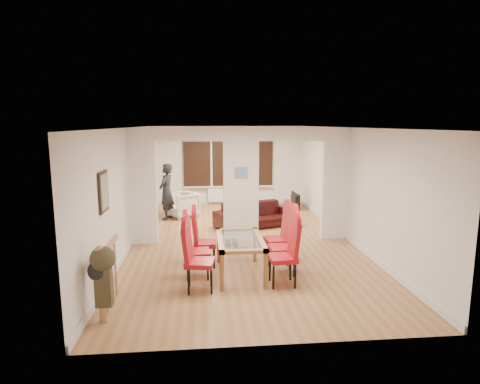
{
  "coord_description": "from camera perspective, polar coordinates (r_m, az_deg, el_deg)",
  "views": [
    {
      "loc": [
        -0.86,
        -8.98,
        2.7
      ],
      "look_at": [
        0.04,
        0.6,
        1.04
      ],
      "focal_mm": 30.0,
      "sensor_mm": 36.0,
      "label": 1
    }
  ],
  "objects": [
    {
      "name": "shoes",
      "position": [
        8.99,
        -1.22,
        -7.34
      ],
      "size": [
        0.26,
        0.28,
        0.11
      ],
      "primitive_type": null,
      "color": "black",
      "rests_on": "floor"
    },
    {
      "name": "dining_chair_lc",
      "position": [
        7.68,
        -5.01,
        -6.73
      ],
      "size": [
        0.43,
        0.43,
        1.04
      ],
      "primitive_type": null,
      "rotation": [
        0.0,
        0.0,
        -0.04
      ],
      "color": "#A01018",
      "rests_on": "floor"
    },
    {
      "name": "bay_window_blinds",
      "position": [
        13.5,
        -1.67,
        4.68
      ],
      "size": [
        3.0,
        0.08,
        1.8
      ],
      "primitive_type": "cube",
      "color": "black",
      "rests_on": "room_walls"
    },
    {
      "name": "dining_chair_la",
      "position": [
        6.59,
        -5.75,
        -9.27
      ],
      "size": [
        0.51,
        0.51,
        1.11
      ],
      "primitive_type": null,
      "rotation": [
        0.0,
        0.0,
        -0.17
      ],
      "color": "#A01018",
      "rests_on": "floor"
    },
    {
      "name": "sofa",
      "position": [
        10.61,
        2.17,
        -3.24
      ],
      "size": [
        2.28,
        1.5,
        0.62
      ],
      "primitive_type": "imported",
      "rotation": [
        0.0,
        0.0,
        0.35
      ],
      "color": "black",
      "rests_on": "floor"
    },
    {
      "name": "stair_newel",
      "position": [
        6.32,
        -18.01,
        -10.57
      ],
      "size": [
        0.4,
        1.2,
        1.1
      ],
      "primitive_type": null,
      "color": "#AC7E4F",
      "rests_on": "floor"
    },
    {
      "name": "pendant_light",
      "position": [
        12.35,
        0.06,
        7.23
      ],
      "size": [
        0.36,
        0.36,
        0.36
      ],
      "primitive_type": "sphere",
      "color": "orange",
      "rests_on": "room_walls"
    },
    {
      "name": "dining_table",
      "position": [
        7.27,
        0.01,
        -9.17
      ],
      "size": [
        0.81,
        1.44,
        0.68
      ],
      "primitive_type": null,
      "color": "#976438",
      "rests_on": "floor"
    },
    {
      "name": "dining_chair_ra",
      "position": [
        6.81,
        6.08,
        -8.64
      ],
      "size": [
        0.47,
        0.47,
        1.11
      ],
      "primitive_type": null,
      "rotation": [
        0.0,
        0.0,
        0.06
      ],
      "color": "#A01018",
      "rests_on": "floor"
    },
    {
      "name": "television",
      "position": [
        12.94,
        7.53,
        -1.21
      ],
      "size": [
        0.88,
        0.16,
        0.5
      ],
      "primitive_type": "imported",
      "rotation": [
        0.0,
        0.0,
        1.63
      ],
      "color": "black",
      "rests_on": "floor"
    },
    {
      "name": "dining_chair_lb",
      "position": [
        7.13,
        -6.05,
        -7.94
      ],
      "size": [
        0.47,
        0.47,
        1.07
      ],
      "primitive_type": null,
      "rotation": [
        0.0,
        0.0,
        0.09
      ],
      "color": "#A01018",
      "rests_on": "floor"
    },
    {
      "name": "dining_chair_rc",
      "position": [
        7.82,
        5.28,
        -6.21
      ],
      "size": [
        0.49,
        0.49,
        1.1
      ],
      "primitive_type": null,
      "rotation": [
        0.0,
        0.0,
        0.13
      ],
      "color": "#A01018",
      "rests_on": "floor"
    },
    {
      "name": "floor",
      "position": [
        9.42,
        0.12,
        -6.87
      ],
      "size": [
        5.0,
        9.0,
        0.01
      ],
      "primitive_type": "cube",
      "color": "#9C6A3F",
      "rests_on": "ground"
    },
    {
      "name": "radiator",
      "position": [
        13.62,
        -1.64,
        -0.37
      ],
      "size": [
        1.4,
        0.08,
        0.5
      ],
      "primitive_type": "cube",
      "color": "white",
      "rests_on": "floor"
    },
    {
      "name": "bottle",
      "position": [
        11.67,
        0.5,
        -1.66
      ],
      "size": [
        0.07,
        0.07,
        0.28
      ],
      "primitive_type": "cylinder",
      "color": "#143F19",
      "rests_on": "coffee_table"
    },
    {
      "name": "bowl",
      "position": [
        11.73,
        1.26,
        -2.17
      ],
      "size": [
        0.21,
        0.21,
        0.05
      ],
      "primitive_type": "imported",
      "color": "black",
      "rests_on": "coffee_table"
    },
    {
      "name": "armchair",
      "position": [
        11.77,
        -8.29,
        -1.78
      ],
      "size": [
        1.09,
        1.1,
        0.72
      ],
      "primitive_type": "imported",
      "rotation": [
        0.0,
        0.0,
        -0.94
      ],
      "color": "beige",
      "rests_on": "floor"
    },
    {
      "name": "pillar_photo",
      "position": [
        8.99,
        0.19,
        2.76
      ],
      "size": [
        0.3,
        0.03,
        0.25
      ],
      "primitive_type": "cube",
      "color": "#4C8CD8",
      "rests_on": "divider_wall"
    },
    {
      "name": "person",
      "position": [
        11.46,
        -10.42,
        0.05
      ],
      "size": [
        0.67,
        0.55,
        1.59
      ],
      "primitive_type": "imported",
      "rotation": [
        0.0,
        0.0,
        -1.91
      ],
      "color": "black",
      "rests_on": "floor"
    },
    {
      "name": "wall_poster",
      "position": [
        6.87,
        -18.83,
        0.05
      ],
      "size": [
        0.04,
        0.52,
        0.67
      ],
      "primitive_type": "cube",
      "color": "gray",
      "rests_on": "room_walls"
    },
    {
      "name": "dining_chair_rb",
      "position": [
        7.29,
        6.04,
        -7.34
      ],
      "size": [
        0.46,
        0.46,
        1.12
      ],
      "primitive_type": null,
      "rotation": [
        0.0,
        0.0,
        0.04
      ],
      "color": "#A01018",
      "rests_on": "floor"
    },
    {
      "name": "divider_wall",
      "position": [
        9.13,
        0.13,
        0.97
      ],
      "size": [
        5.0,
        0.18,
        2.6
      ],
      "primitive_type": "cube",
      "color": "white",
      "rests_on": "floor"
    },
    {
      "name": "room_walls",
      "position": [
        9.13,
        0.13,
        0.97
      ],
      "size": [
        5.0,
        9.0,
        2.6
      ],
      "primitive_type": null,
      "color": "silver",
      "rests_on": "floor"
    },
    {
      "name": "coffee_table",
      "position": [
        11.82,
        1.62,
        -2.81
      ],
      "size": [
        1.09,
        0.58,
        0.25
      ],
      "primitive_type": null,
      "rotation": [
        0.0,
        0.0,
        -0.04
      ],
      "color": "black",
      "rests_on": "floor"
    }
  ]
}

